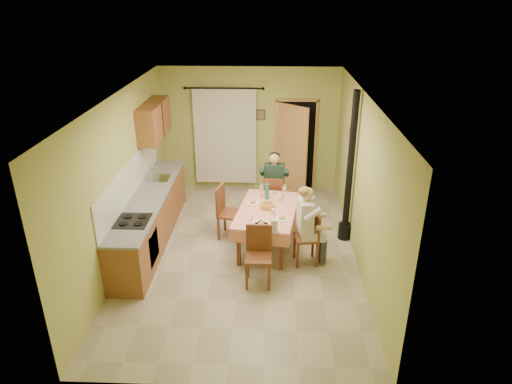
{
  "coord_description": "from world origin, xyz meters",
  "views": [
    {
      "loc": [
        0.51,
        -6.99,
        4.32
      ],
      "look_at": [
        0.25,
        0.1,
        1.15
      ],
      "focal_mm": 32.0,
      "sensor_mm": 36.0,
      "label": 1
    }
  ],
  "objects_px": {
    "chair_near": "(258,267)",
    "chair_left": "(231,222)",
    "man_far": "(274,179)",
    "chair_far": "(273,206)",
    "chair_right": "(306,248)",
    "stove_flue": "(348,188)",
    "man_right": "(307,217)",
    "dining_table": "(267,228)"
  },
  "relations": [
    {
      "from": "chair_near",
      "to": "chair_left",
      "type": "distance_m",
      "value": 1.6
    },
    {
      "from": "chair_far",
      "to": "chair_right",
      "type": "xyz_separation_m",
      "value": [
        0.56,
        -1.6,
        -0.0
      ]
    },
    {
      "from": "chair_far",
      "to": "chair_left",
      "type": "xyz_separation_m",
      "value": [
        -0.8,
        -0.74,
        0.0
      ]
    },
    {
      "from": "stove_flue",
      "to": "chair_near",
      "type": "bearing_deg",
      "value": -136.44
    },
    {
      "from": "chair_right",
      "to": "stove_flue",
      "type": "height_order",
      "value": "stove_flue"
    },
    {
      "from": "dining_table",
      "to": "chair_near",
      "type": "distance_m",
      "value": 1.14
    },
    {
      "from": "chair_left",
      "to": "stove_flue",
      "type": "xyz_separation_m",
      "value": [
        2.14,
        0.01,
        0.73
      ]
    },
    {
      "from": "chair_left",
      "to": "man_far",
      "type": "bearing_deg",
      "value": 144.68
    },
    {
      "from": "man_right",
      "to": "chair_left",
      "type": "bearing_deg",
      "value": 49.96
    },
    {
      "from": "chair_far",
      "to": "man_far",
      "type": "distance_m",
      "value": 0.59
    },
    {
      "from": "stove_flue",
      "to": "man_right",
      "type": "bearing_deg",
      "value": -132.33
    },
    {
      "from": "chair_left",
      "to": "stove_flue",
      "type": "bearing_deg",
      "value": 101.55
    },
    {
      "from": "man_right",
      "to": "stove_flue",
      "type": "bearing_deg",
      "value": -49.93
    },
    {
      "from": "man_right",
      "to": "stove_flue",
      "type": "height_order",
      "value": "stove_flue"
    },
    {
      "from": "chair_near",
      "to": "chair_right",
      "type": "relative_size",
      "value": 1.03
    },
    {
      "from": "chair_right",
      "to": "man_far",
      "type": "relative_size",
      "value": 0.67
    },
    {
      "from": "dining_table",
      "to": "chair_far",
      "type": "relative_size",
      "value": 1.88
    },
    {
      "from": "chair_far",
      "to": "chair_near",
      "type": "xyz_separation_m",
      "value": [
        -0.23,
        -2.24,
        0.0
      ]
    },
    {
      "from": "chair_far",
      "to": "chair_near",
      "type": "height_order",
      "value": "chair_near"
    },
    {
      "from": "chair_far",
      "to": "man_far",
      "type": "bearing_deg",
      "value": 90.0
    },
    {
      "from": "chair_left",
      "to": "man_right",
      "type": "height_order",
      "value": "man_right"
    },
    {
      "from": "dining_table",
      "to": "stove_flue",
      "type": "height_order",
      "value": "stove_flue"
    },
    {
      "from": "chair_right",
      "to": "chair_left",
      "type": "distance_m",
      "value": 1.61
    },
    {
      "from": "dining_table",
      "to": "man_right",
      "type": "relative_size",
      "value": 1.29
    },
    {
      "from": "chair_near",
      "to": "chair_right",
      "type": "bearing_deg",
      "value": -141.17
    },
    {
      "from": "chair_near",
      "to": "chair_left",
      "type": "relative_size",
      "value": 0.94
    },
    {
      "from": "man_far",
      "to": "man_right",
      "type": "height_order",
      "value": "same"
    },
    {
      "from": "dining_table",
      "to": "chair_right",
      "type": "height_order",
      "value": "chair_right"
    },
    {
      "from": "chair_near",
      "to": "chair_right",
      "type": "distance_m",
      "value": 1.02
    },
    {
      "from": "chair_near",
      "to": "stove_flue",
      "type": "distance_m",
      "value": 2.3
    },
    {
      "from": "dining_table",
      "to": "chair_left",
      "type": "height_order",
      "value": "chair_left"
    },
    {
      "from": "dining_table",
      "to": "stove_flue",
      "type": "xyz_separation_m",
      "value": [
        1.46,
        0.37,
        0.64
      ]
    },
    {
      "from": "chair_left",
      "to": "man_far",
      "type": "xyz_separation_m",
      "value": [
        0.8,
        0.76,
        0.59
      ]
    },
    {
      "from": "chair_left",
      "to": "man_right",
      "type": "relative_size",
      "value": 0.74
    },
    {
      "from": "chair_far",
      "to": "man_far",
      "type": "xyz_separation_m",
      "value": [
        0.0,
        0.01,
        0.59
      ]
    },
    {
      "from": "chair_far",
      "to": "chair_left",
      "type": "distance_m",
      "value": 1.09
    },
    {
      "from": "dining_table",
      "to": "man_far",
      "type": "xyz_separation_m",
      "value": [
        0.12,
        1.12,
        0.5
      ]
    },
    {
      "from": "dining_table",
      "to": "chair_left",
      "type": "bearing_deg",
      "value": 161.05
    },
    {
      "from": "man_far",
      "to": "dining_table",
      "type": "bearing_deg",
      "value": -91.99
    },
    {
      "from": "chair_left",
      "to": "man_right",
      "type": "bearing_deg",
      "value": 68.96
    },
    {
      "from": "dining_table",
      "to": "man_right",
      "type": "xyz_separation_m",
      "value": [
        0.67,
        -0.5,
        0.5
      ]
    },
    {
      "from": "chair_near",
      "to": "man_far",
      "type": "xyz_separation_m",
      "value": [
        0.24,
        2.25,
        0.59
      ]
    }
  ]
}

